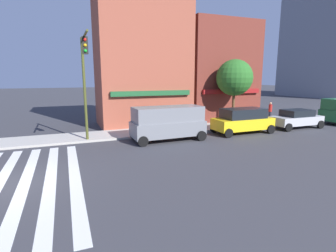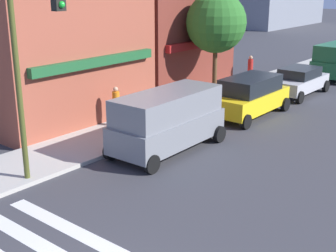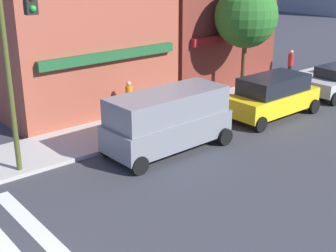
% 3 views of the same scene
% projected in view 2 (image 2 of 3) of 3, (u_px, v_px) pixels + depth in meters
% --- Properties ---
extents(traffic_signal, '(0.32, 4.20, 6.80)m').
position_uv_depth(traffic_signal, '(32.00, 46.00, 13.56)').
color(traffic_signal, '#474C1E').
rests_on(traffic_signal, ground_plane).
extents(van_grey, '(5.05, 2.22, 2.34)m').
position_uv_depth(van_grey, '(168.00, 119.00, 17.91)').
color(van_grey, slate).
rests_on(van_grey, ground_plane).
extents(suv_yellow, '(4.72, 2.12, 1.94)m').
position_uv_depth(suv_yellow, '(250.00, 95.00, 22.58)').
color(suv_yellow, yellow).
rests_on(suv_yellow, ground_plane).
extents(sedan_silver, '(4.40, 2.02, 1.59)m').
position_uv_depth(sedan_silver, '(299.00, 81.00, 26.73)').
color(sedan_silver, '#B7B7BC').
rests_on(sedan_silver, ground_plane).
extents(pedestrian_red_jacket, '(0.32, 0.32, 1.77)m').
position_uv_depth(pedestrian_red_jacket, '(250.00, 69.00, 28.77)').
color(pedestrian_red_jacket, '#23232D').
rests_on(pedestrian_red_jacket, sidewalk_left).
extents(pedestrian_orange_vest, '(0.32, 0.32, 1.77)m').
position_uv_depth(pedestrian_orange_vest, '(116.00, 106.00, 20.61)').
color(pedestrian_orange_vest, '#23232D').
rests_on(pedestrian_orange_vest, sidewalk_left).
extents(street_tree, '(3.13, 3.13, 5.67)m').
position_uv_depth(street_tree, '(216.00, 23.00, 24.08)').
color(street_tree, brown).
rests_on(street_tree, sidewalk_left).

